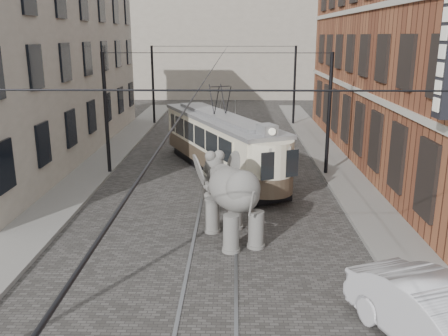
{
  "coord_description": "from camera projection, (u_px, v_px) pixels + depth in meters",
  "views": [
    {
      "loc": [
        0.65,
        -17.3,
        6.75
      ],
      "look_at": [
        0.28,
        -0.36,
        2.1
      ],
      "focal_mm": 38.91,
      "sensor_mm": 36.0,
      "label": 1
    }
  ],
  "objects": [
    {
      "name": "elephant",
      "position": [
        233.0,
        201.0,
        16.26
      ],
      "size": [
        4.05,
        5.12,
        2.76
      ],
      "primitive_type": null,
      "rotation": [
        0.0,
        0.0,
        0.4
      ],
      "color": "#5E5C57",
      "rests_on": "ground"
    },
    {
      "name": "ground",
      "position": [
        217.0,
        219.0,
        18.48
      ],
      "size": [
        120.0,
        120.0,
        0.0
      ],
      "primitive_type": "plane",
      "color": "#464441"
    },
    {
      "name": "sidewalk_left",
      "position": [
        48.0,
        215.0,
        18.59
      ],
      "size": [
        2.0,
        60.0,
        0.15
      ],
      "primitive_type": "cube",
      "color": "slate",
      "rests_on": "ground"
    },
    {
      "name": "tram",
      "position": [
        220.0,
        130.0,
        24.11
      ],
      "size": [
        6.65,
        11.0,
        4.38
      ],
      "primitive_type": null,
      "rotation": [
        0.0,
        0.0,
        0.43
      ],
      "color": "beige",
      "rests_on": "ground"
    },
    {
      "name": "distant_block",
      "position": [
        229.0,
        33.0,
        55.19
      ],
      "size": [
        28.0,
        10.0,
        14.0
      ],
      "primitive_type": "cube",
      "color": "gray",
      "rests_on": "ground"
    },
    {
      "name": "sidewalk_right",
      "position": [
        375.0,
        218.0,
        18.33
      ],
      "size": [
        2.0,
        60.0,
        0.15
      ],
      "primitive_type": "cube",
      "color": "slate",
      "rests_on": "ground"
    },
    {
      "name": "brick_building",
      "position": [
        433.0,
        50.0,
        25.33
      ],
      "size": [
        8.0,
        26.0,
        12.0
      ],
      "primitive_type": "cube",
      "color": "brown",
      "rests_on": "ground"
    },
    {
      "name": "stucco_building",
      "position": [
        26.0,
        68.0,
        27.03
      ],
      "size": [
        7.0,
        24.0,
        10.0
      ],
      "primitive_type": "cube",
      "color": "gray",
      "rests_on": "ground"
    },
    {
      "name": "catenary",
      "position": [
        216.0,
        119.0,
        22.51
      ],
      "size": [
        11.0,
        30.2,
        6.0
      ],
      "primitive_type": null,
      "color": "black",
      "rests_on": "ground"
    },
    {
      "name": "parked_car",
      "position": [
        439.0,
        321.0,
        10.49
      ],
      "size": [
        3.36,
        5.0,
        1.56
      ],
      "primitive_type": "imported",
      "rotation": [
        0.0,
        0.0,
        0.4
      ],
      "color": "silver",
      "rests_on": "ground"
    },
    {
      "name": "tram_rails",
      "position": [
        217.0,
        218.0,
        18.47
      ],
      "size": [
        1.54,
        80.0,
        0.02
      ],
      "primitive_type": null,
      "color": "slate",
      "rests_on": "ground"
    }
  ]
}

